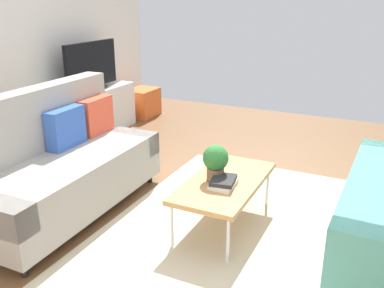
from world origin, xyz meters
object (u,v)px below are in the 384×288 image
(coffee_table, at_px, (225,183))
(vase_0, at_px, (59,92))
(tv, at_px, (91,67))
(bottle_1, at_px, (88,83))
(couch_beige, at_px, (59,164))
(potted_plant, at_px, (216,161))
(table_book_0, at_px, (223,184))
(vase_1, at_px, (69,88))
(storage_trunk, at_px, (143,103))
(bottle_0, at_px, (83,87))
(tv_console, at_px, (94,112))

(coffee_table, xyz_separation_m, vase_0, (0.95, 2.62, 0.32))
(tv, distance_m, bottle_1, 0.24)
(couch_beige, relative_size, potted_plant, 6.37)
(couch_beige, xyz_separation_m, table_book_0, (0.26, -1.46, -0.01))
(vase_0, bearing_deg, potted_plant, -111.11)
(vase_0, xyz_separation_m, vase_1, (0.18, 0.00, 0.02))
(couch_beige, relative_size, bottle_1, 8.81)
(vase_0, bearing_deg, table_book_0, -112.04)
(storage_trunk, height_order, table_book_0, table_book_0)
(table_book_0, distance_m, vase_0, 2.87)
(vase_0, height_order, vase_1, vase_1)
(coffee_table, bearing_deg, couch_beige, 105.11)
(table_book_0, bearing_deg, bottle_0, 60.94)
(tv, distance_m, potted_plant, 2.95)
(tv, bearing_deg, vase_0, 173.12)
(couch_beige, height_order, potted_plant, couch_beige)
(tv_console, height_order, table_book_0, tv_console)
(table_book_0, height_order, bottle_1, bottle_1)
(coffee_table, bearing_deg, vase_1, 66.49)
(couch_beige, distance_m, bottle_1, 2.12)
(tv, height_order, bottle_0, tv)
(vase_1, bearing_deg, coffee_table, -113.51)
(storage_trunk, distance_m, vase_1, 1.59)
(tv_console, bearing_deg, table_book_0, -122.44)
(vase_1, bearing_deg, storage_trunk, -5.73)
(tv_console, relative_size, vase_0, 9.48)
(potted_plant, bearing_deg, couch_beige, 104.78)
(coffee_table, height_order, vase_0, vase_0)
(bottle_1, bearing_deg, tv_console, 17.40)
(couch_beige, bearing_deg, storage_trunk, -162.04)
(couch_beige, bearing_deg, potted_plant, 103.65)
(bottle_1, bearing_deg, tv, 8.90)
(couch_beige, relative_size, tv_console, 1.37)
(tv_console, xyz_separation_m, bottle_0, (-0.23, -0.04, 0.40))
(storage_trunk, distance_m, bottle_1, 1.34)
(bottle_1, bearing_deg, couch_beige, -148.31)
(potted_plant, relative_size, table_book_0, 1.25)
(couch_beige, distance_m, table_book_0, 1.48)
(bottle_0, bearing_deg, bottle_1, 0.00)
(coffee_table, distance_m, tv_console, 2.99)
(bottle_0, bearing_deg, table_book_0, -119.06)
(vase_0, relative_size, bottle_0, 0.95)
(storage_trunk, bearing_deg, bottle_1, 177.20)
(coffee_table, relative_size, vase_1, 5.68)
(tv, relative_size, table_book_0, 4.17)
(tv, bearing_deg, vase_1, 169.96)
(tv, xyz_separation_m, table_book_0, (-1.65, -2.58, -0.51))
(couch_beige, relative_size, vase_1, 9.89)
(potted_plant, distance_m, bottle_0, 2.79)
(potted_plant, xyz_separation_m, table_book_0, (-0.09, -0.11, -0.15))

